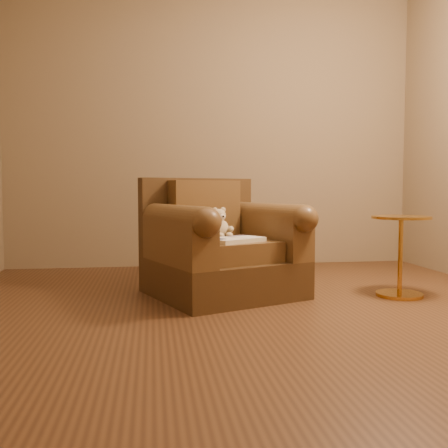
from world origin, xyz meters
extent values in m
plane|color=brown|center=(0.00, 0.00, 0.00)|extent=(4.00, 4.00, 0.00)
cube|color=#857052|center=(0.00, 2.00, 1.35)|extent=(4.00, 0.02, 2.70)
cube|color=#452E17|center=(-0.11, 0.57, 0.13)|extent=(1.20, 1.17, 0.26)
cube|color=#452E17|center=(-0.26, 0.93, 0.55)|extent=(0.90, 0.44, 0.58)
cube|color=brown|center=(-0.10, 0.52, 0.33)|extent=(0.75, 0.81, 0.14)
cube|color=brown|center=(-0.22, 0.82, 0.61)|extent=(0.56, 0.34, 0.42)
cube|color=brown|center=(-0.44, 0.38, 0.41)|extent=(0.47, 0.81, 0.30)
cube|color=brown|center=(0.25, 0.66, 0.41)|extent=(0.47, 0.81, 0.30)
cylinder|color=brown|center=(-0.44, 0.38, 0.56)|extent=(0.47, 0.81, 0.19)
cylinder|color=brown|center=(0.25, 0.66, 0.56)|extent=(0.47, 0.81, 0.19)
ellipsoid|color=beige|center=(-0.12, 0.71, 0.47)|extent=(0.13, 0.12, 0.14)
sphere|color=beige|center=(-0.12, 0.71, 0.56)|extent=(0.10, 0.10, 0.10)
ellipsoid|color=beige|center=(-0.15, 0.71, 0.60)|extent=(0.04, 0.02, 0.04)
ellipsoid|color=beige|center=(-0.09, 0.73, 0.60)|extent=(0.04, 0.02, 0.04)
ellipsoid|color=beige|center=(-0.10, 0.67, 0.56)|extent=(0.05, 0.03, 0.04)
sphere|color=black|center=(-0.10, 0.66, 0.56)|extent=(0.01, 0.01, 0.01)
ellipsoid|color=beige|center=(-0.15, 0.63, 0.47)|extent=(0.04, 0.09, 0.04)
ellipsoid|color=beige|center=(-0.04, 0.68, 0.47)|extent=(0.04, 0.09, 0.04)
ellipsoid|color=beige|center=(-0.12, 0.62, 0.42)|extent=(0.05, 0.09, 0.04)
ellipsoid|color=beige|center=(-0.06, 0.64, 0.42)|extent=(0.05, 0.09, 0.04)
cube|color=beige|center=(-0.06, 0.38, 0.42)|extent=(0.45, 0.41, 0.03)
cube|color=white|center=(-0.14, 0.32, 0.43)|extent=(0.28, 0.29, 0.00)
cube|color=white|center=(0.02, 0.43, 0.43)|extent=(0.28, 0.29, 0.00)
cube|color=beige|center=(-0.06, 0.38, 0.43)|extent=(0.14, 0.19, 0.00)
cube|color=#0F1638|center=(-0.17, 0.30, 0.43)|extent=(0.10, 0.10, 0.00)
cube|color=slate|center=(-0.03, 0.50, 0.43)|extent=(0.17, 0.14, 0.00)
cylinder|color=gold|center=(1.12, 0.35, 0.01)|extent=(0.33, 0.33, 0.02)
cylinder|color=gold|center=(1.12, 0.35, 0.28)|extent=(0.03, 0.03, 0.53)
cylinder|color=gold|center=(1.12, 0.35, 0.56)|extent=(0.41, 0.41, 0.02)
cylinder|color=gold|center=(1.12, 0.35, 0.55)|extent=(0.03, 0.03, 0.02)
camera|label=1|loc=(-0.61, -2.92, 0.76)|focal=40.00mm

